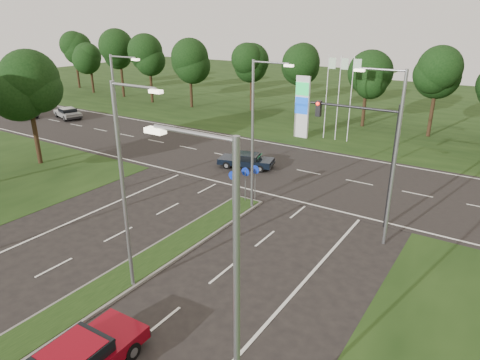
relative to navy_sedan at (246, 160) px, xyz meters
The scene contains 17 objects.
verge_far 32.92m from the navy_sedan, 83.71° to the left, with size 160.00×50.00×0.02m, color black.
cross_road 4.04m from the navy_sedan, 25.43° to the left, with size 160.00×12.00×0.02m, color black.
median_kerb 18.65m from the navy_sedan, 78.85° to the right, with size 2.00×26.00×0.12m, color slate.
streetlight_median_near 17.50m from the navy_sedan, 74.21° to the right, with size 2.53×0.22×9.00m.
streetlight_median_far 8.97m from the navy_sedan, 53.78° to the right, with size 2.53×0.22×9.00m.
streetlight_left_far 10.51m from the navy_sedan, 119.54° to the right, with size 2.53×0.22×9.00m.
streetlight_right_far 14.60m from the navy_sedan, 26.88° to the right, with size 2.53×0.22×9.00m.
streetlight_right_near 24.19m from the navy_sedan, 58.56° to the right, with size 2.53×0.22×9.00m.
traffic_signal 12.29m from the navy_sedan, 21.68° to the right, with size 5.10×0.42×7.00m.
median_signs 6.99m from the navy_sedan, 58.52° to the right, with size 1.16×1.76×2.38m.
gas_pylon 11.06m from the navy_sedan, 90.97° to the left, with size 5.80×1.26×8.00m.
tree_left_far 17.44m from the navy_sedan, 149.70° to the right, with size 5.20×5.20×8.86m.
treeline_far 19.07m from the navy_sedan, 78.14° to the left, with size 6.00×6.00×9.90m.
navy_sedan is the anchor object (origin of this frame).
far_car_a 27.21m from the navy_sedan, behind, with size 4.70×3.06×1.25m.
far_car_b 31.90m from the navy_sedan, behind, with size 4.75×3.17×1.26m.
far_car_c 44.39m from the navy_sedan, behind, with size 4.77×3.46×1.26m.
Camera 1 is at (13.55, -4.81, 11.20)m, focal length 32.00 mm.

